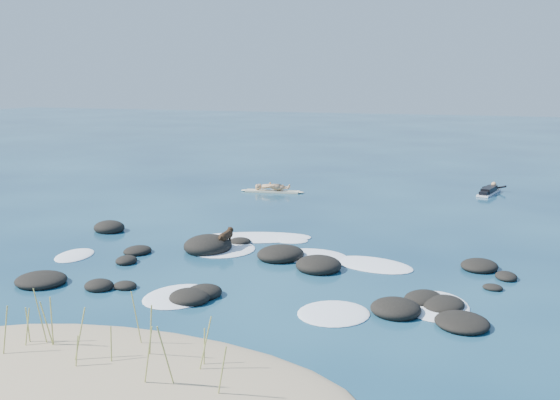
% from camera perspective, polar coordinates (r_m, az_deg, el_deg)
% --- Properties ---
extents(ground, '(160.00, 160.00, 0.00)m').
position_cam_1_polar(ground, '(18.30, -0.17, -5.29)').
color(ground, '#0A2642').
rests_on(ground, ground).
extents(sand_dune, '(9.00, 4.40, 0.60)m').
position_cam_1_polar(sand_dune, '(11.48, -15.14, -15.88)').
color(sand_dune, '#9E8966').
rests_on(sand_dune, ground).
extents(dune_grass, '(4.49, 1.52, 1.21)m').
position_cam_1_polar(dune_grass, '(11.60, -15.74, -12.14)').
color(dune_grass, '#A6A952').
rests_on(dune_grass, ground).
extents(reef_rocks, '(13.91, 6.71, 0.64)m').
position_cam_1_polar(reef_rocks, '(17.05, -2.16, -6.13)').
color(reef_rocks, black).
rests_on(reef_rocks, ground).
extents(breaking_foam, '(12.11, 8.33, 0.12)m').
position_cam_1_polar(breaking_foam, '(17.78, -0.45, -5.74)').
color(breaking_foam, white).
rests_on(breaking_foam, ground).
extents(standing_surfer_rig, '(3.00, 0.88, 1.70)m').
position_cam_1_polar(standing_surfer_rig, '(28.71, -0.70, 2.03)').
color(standing_surfer_rig, beige).
rests_on(standing_surfer_rig, ground).
extents(paddling_surfer_rig, '(1.25, 2.54, 0.44)m').
position_cam_1_polar(paddling_surfer_rig, '(29.98, 18.58, 0.82)').
color(paddling_surfer_rig, white).
rests_on(paddling_surfer_rig, ground).
extents(dog, '(0.29, 1.06, 0.67)m').
position_cam_1_polar(dog, '(19.08, -4.94, -3.27)').
color(dog, black).
rests_on(dog, ground).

